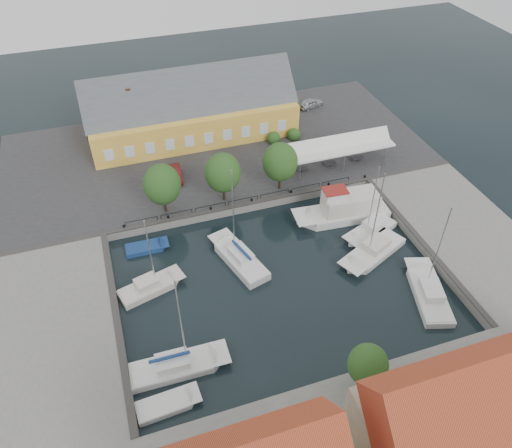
{
  "coord_description": "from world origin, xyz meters",
  "views": [
    {
      "loc": [
        -13.28,
        -33.72,
        37.74
      ],
      "look_at": [
        0.0,
        6.0,
        1.5
      ],
      "focal_mm": 35.0,
      "sensor_mm": 36.0,
      "label": 1
    }
  ],
  "objects_px": {
    "center_sailboat": "(239,259)",
    "east_boat_b": "(373,252)",
    "car_silver": "(311,103)",
    "launch_sw": "(167,405)",
    "east_boat_a": "(370,231)",
    "tent_canopy": "(339,147)",
    "west_boat_b": "(150,288)",
    "car_red": "(176,174)",
    "warehouse": "(187,112)",
    "launch_nw": "(146,248)",
    "east_boat_c": "(428,294)",
    "west_boat_d": "(178,367)",
    "trawler": "(345,210)"
  },
  "relations": [
    {
      "from": "west_boat_d",
      "to": "launch_nw",
      "type": "bearing_deg",
      "value": 90.64
    },
    {
      "from": "center_sailboat",
      "to": "launch_sw",
      "type": "height_order",
      "value": "center_sailboat"
    },
    {
      "from": "east_boat_b",
      "to": "east_boat_a",
      "type": "bearing_deg",
      "value": 66.36
    },
    {
      "from": "east_boat_b",
      "to": "east_boat_c",
      "type": "height_order",
      "value": "east_boat_b"
    },
    {
      "from": "warehouse",
      "to": "east_boat_a",
      "type": "relative_size",
      "value": 2.86
    },
    {
      "from": "warehouse",
      "to": "launch_sw",
      "type": "distance_m",
      "value": 41.57
    },
    {
      "from": "east_boat_a",
      "to": "launch_nw",
      "type": "xyz_separation_m",
      "value": [
        -24.45,
        5.46,
        -0.17
      ]
    },
    {
      "from": "center_sailboat",
      "to": "east_boat_b",
      "type": "height_order",
      "value": "center_sailboat"
    },
    {
      "from": "west_boat_b",
      "to": "west_boat_d",
      "type": "bearing_deg",
      "value": -85.73
    },
    {
      "from": "warehouse",
      "to": "trawler",
      "type": "xyz_separation_m",
      "value": [
        13.36,
        -22.76,
        -3.41
      ]
    },
    {
      "from": "warehouse",
      "to": "west_boat_d",
      "type": "distance_m",
      "value": 38.15
    },
    {
      "from": "center_sailboat",
      "to": "east_boat_a",
      "type": "xyz_separation_m",
      "value": [
        15.39,
        -0.35,
        -0.1
      ]
    },
    {
      "from": "car_silver",
      "to": "launch_sw",
      "type": "relative_size",
      "value": 0.75
    },
    {
      "from": "east_boat_b",
      "to": "west_boat_b",
      "type": "xyz_separation_m",
      "value": [
        -23.64,
        2.49,
        -0.0
      ]
    },
    {
      "from": "tent_canopy",
      "to": "east_boat_c",
      "type": "relative_size",
      "value": 1.26
    },
    {
      "from": "east_boat_a",
      "to": "west_boat_b",
      "type": "height_order",
      "value": "east_boat_a"
    },
    {
      "from": "warehouse",
      "to": "tent_canopy",
      "type": "bearing_deg",
      "value": -39.86
    },
    {
      "from": "center_sailboat",
      "to": "east_boat_a",
      "type": "height_order",
      "value": "center_sailboat"
    },
    {
      "from": "car_silver",
      "to": "car_red",
      "type": "height_order",
      "value": "car_silver"
    },
    {
      "from": "car_red",
      "to": "center_sailboat",
      "type": "distance_m",
      "value": 16.17
    },
    {
      "from": "car_silver",
      "to": "west_boat_b",
      "type": "height_order",
      "value": "west_boat_b"
    },
    {
      "from": "east_boat_b",
      "to": "launch_nw",
      "type": "distance_m",
      "value": 24.63
    },
    {
      "from": "west_boat_b",
      "to": "launch_sw",
      "type": "height_order",
      "value": "west_boat_b"
    },
    {
      "from": "east_boat_b",
      "to": "west_boat_b",
      "type": "height_order",
      "value": "east_boat_b"
    },
    {
      "from": "east_boat_b",
      "to": "west_boat_d",
      "type": "xyz_separation_m",
      "value": [
        -22.91,
        -7.32,
        0.01
      ]
    },
    {
      "from": "car_silver",
      "to": "trawler",
      "type": "distance_m",
      "value": 25.23
    },
    {
      "from": "east_boat_b",
      "to": "east_boat_c",
      "type": "xyz_separation_m",
      "value": [
        2.33,
        -6.99,
        -0.0
      ]
    },
    {
      "from": "tent_canopy",
      "to": "car_silver",
      "type": "xyz_separation_m",
      "value": [
        2.91,
        15.57,
        -1.99
      ]
    },
    {
      "from": "warehouse",
      "to": "car_silver",
      "type": "distance_m",
      "value": 19.77
    },
    {
      "from": "car_silver",
      "to": "west_boat_b",
      "type": "bearing_deg",
      "value": 118.56
    },
    {
      "from": "center_sailboat",
      "to": "west_boat_b",
      "type": "relative_size",
      "value": 1.27
    },
    {
      "from": "east_boat_b",
      "to": "car_silver",
      "type": "bearing_deg",
      "value": 79.17
    },
    {
      "from": "car_silver",
      "to": "center_sailboat",
      "type": "height_order",
      "value": "center_sailboat"
    },
    {
      "from": "center_sailboat",
      "to": "car_red",
      "type": "bearing_deg",
      "value": 102.46
    },
    {
      "from": "car_red",
      "to": "trawler",
      "type": "distance_m",
      "value": 21.38
    },
    {
      "from": "launch_sw",
      "to": "launch_nw",
      "type": "relative_size",
      "value": 1.13
    },
    {
      "from": "tent_canopy",
      "to": "east_boat_b",
      "type": "bearing_deg",
      "value": -101.08
    },
    {
      "from": "car_red",
      "to": "launch_sw",
      "type": "distance_m",
      "value": 30.48
    },
    {
      "from": "trawler",
      "to": "launch_sw",
      "type": "height_order",
      "value": "trawler"
    },
    {
      "from": "launch_nw",
      "to": "car_silver",
      "type": "bearing_deg",
      "value": 37.86
    },
    {
      "from": "car_red",
      "to": "west_boat_b",
      "type": "distance_m",
      "value": 17.85
    },
    {
      "from": "car_silver",
      "to": "launch_sw",
      "type": "height_order",
      "value": "car_silver"
    },
    {
      "from": "east_boat_b",
      "to": "launch_sw",
      "type": "xyz_separation_m",
      "value": [
        -24.41,
        -10.46,
        -0.17
      ]
    },
    {
      "from": "east_boat_a",
      "to": "launch_sw",
      "type": "bearing_deg",
      "value": -152.24
    },
    {
      "from": "tent_canopy",
      "to": "west_boat_b",
      "type": "distance_m",
      "value": 29.93
    },
    {
      "from": "car_red",
      "to": "launch_nw",
      "type": "distance_m",
      "value": 12.11
    },
    {
      "from": "car_silver",
      "to": "west_boat_b",
      "type": "distance_m",
      "value": 41.22
    },
    {
      "from": "center_sailboat",
      "to": "west_boat_b",
      "type": "bearing_deg",
      "value": -174.27
    },
    {
      "from": "car_red",
      "to": "east_boat_b",
      "type": "distance_m",
      "value": 26.02
    },
    {
      "from": "warehouse",
      "to": "car_red",
      "type": "height_order",
      "value": "warehouse"
    }
  ]
}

